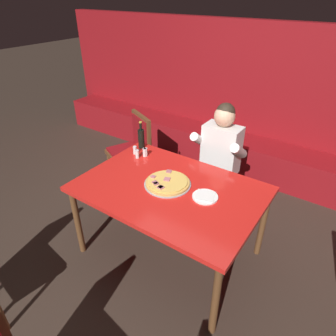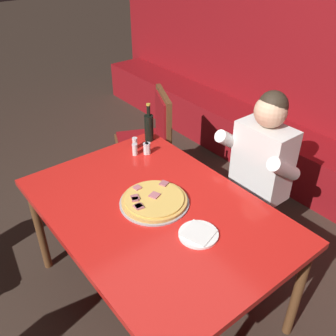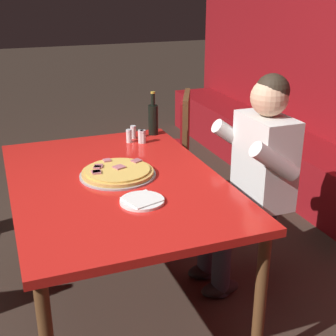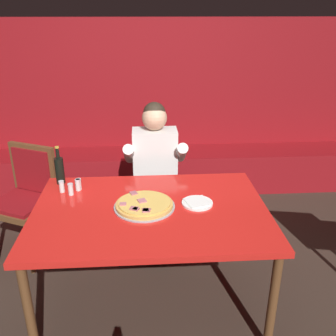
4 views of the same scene
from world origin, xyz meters
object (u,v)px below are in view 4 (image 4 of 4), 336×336
at_px(shaker_oregano, 78,185).
at_px(shaker_black_pepper, 79,185).
at_px(shaker_red_pepper_flakes, 62,187).
at_px(dining_chair_near_left, 27,193).
at_px(pizza, 144,205).
at_px(diner_seated_blue_shirt, 156,170).
at_px(plate_white_paper, 197,203).
at_px(beer_bottle, 60,169).
at_px(main_dining_table, 151,217).
at_px(shaker_parmesan, 71,190).

relative_size(shaker_oregano, shaker_black_pepper, 1.00).
relative_size(shaker_red_pepper_flakes, dining_chair_near_left, 0.09).
bearing_deg(pizza, diner_seated_blue_shirt, 82.46).
bearing_deg(plate_white_paper, beer_bottle, 158.00).
relative_size(main_dining_table, shaker_parmesan, 17.97).
bearing_deg(pizza, shaker_red_pepper_flakes, 155.70).
height_order(shaker_oregano, diner_seated_blue_shirt, diner_seated_blue_shirt).
relative_size(plate_white_paper, beer_bottle, 0.72).
xyz_separation_m(beer_bottle, shaker_parmesan, (0.11, -0.20, -0.07)).
distance_m(plate_white_paper, shaker_oregano, 0.87).
bearing_deg(dining_chair_near_left, diner_seated_blue_shirt, 4.11).
height_order(shaker_oregano, dining_chair_near_left, dining_chair_near_left).
bearing_deg(shaker_oregano, shaker_black_pepper, 66.92).
relative_size(shaker_red_pepper_flakes, shaker_black_pepper, 1.00).
xyz_separation_m(plate_white_paper, diner_seated_blue_shirt, (-0.26, 0.73, -0.07)).
height_order(shaker_red_pepper_flakes, shaker_oregano, same).
xyz_separation_m(main_dining_table, shaker_parmesan, (-0.56, 0.24, 0.11)).
distance_m(beer_bottle, shaker_black_pepper, 0.21).
bearing_deg(diner_seated_blue_shirt, main_dining_table, -94.45).
height_order(main_dining_table, diner_seated_blue_shirt, diner_seated_blue_shirt).
bearing_deg(diner_seated_blue_shirt, shaker_oregano, -140.65).
height_order(shaker_black_pepper, diner_seated_blue_shirt, diner_seated_blue_shirt).
height_order(beer_bottle, diner_seated_blue_shirt, diner_seated_blue_shirt).
xyz_separation_m(shaker_parmesan, dining_chair_near_left, (-0.47, 0.46, -0.25)).
bearing_deg(shaker_black_pepper, shaker_red_pepper_flakes, -165.63).
distance_m(beer_bottle, shaker_parmesan, 0.24).
bearing_deg(shaker_parmesan, pizza, -22.68).
xyz_separation_m(pizza, shaker_black_pepper, (-0.47, 0.29, 0.02)).
bearing_deg(shaker_black_pepper, plate_white_paper, -18.26).
distance_m(pizza, diner_seated_blue_shirt, 0.77).
xyz_separation_m(main_dining_table, plate_white_paper, (0.32, 0.04, 0.08)).
xyz_separation_m(beer_bottle, shaker_black_pepper, (0.15, -0.12, -0.07)).
height_order(beer_bottle, dining_chair_near_left, beer_bottle).
xyz_separation_m(pizza, plate_white_paper, (0.36, 0.02, -0.01)).
bearing_deg(beer_bottle, shaker_black_pepper, -38.73).
bearing_deg(shaker_black_pepper, beer_bottle, 141.27).
distance_m(plate_white_paper, beer_bottle, 1.07).
distance_m(shaker_red_pepper_flakes, shaker_parmesan, 0.09).
relative_size(beer_bottle, shaker_black_pepper, 3.40).
relative_size(pizza, diner_seated_blue_shirt, 0.32).
height_order(main_dining_table, pizza, pizza).
bearing_deg(plate_white_paper, shaker_black_pepper, 161.74).
distance_m(main_dining_table, shaker_parmesan, 0.61).
bearing_deg(pizza, plate_white_paper, 3.43).
bearing_deg(dining_chair_near_left, shaker_black_pepper, -36.90).
xyz_separation_m(shaker_black_pepper, dining_chair_near_left, (-0.51, 0.38, -0.25)).
distance_m(shaker_red_pepper_flakes, shaker_oregano, 0.11).
relative_size(main_dining_table, shaker_red_pepper_flakes, 17.97).
height_order(beer_bottle, shaker_oregano, beer_bottle).
bearing_deg(shaker_black_pepper, shaker_parmesan, -119.09).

